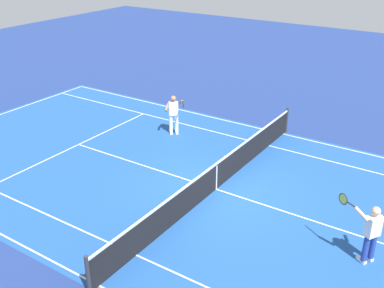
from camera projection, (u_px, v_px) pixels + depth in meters
The scene contains 7 objects.
ground_plane at pixel (216, 189), 15.29m from camera, with size 60.00×60.00×0.00m, color navy.
court_slab at pixel (216, 189), 15.28m from camera, with size 24.20×11.40×0.00m, color #1E4C93.
court_line_markings at pixel (216, 189), 15.28m from camera, with size 23.85×11.05×0.01m.
tennis_net at pixel (216, 176), 15.08m from camera, with size 0.10×11.70×1.08m.
tennis_player_near at pixel (174, 113), 19.14m from camera, with size 1.09×0.73×1.70m.
tennis_player_far at pixel (371, 231), 11.58m from camera, with size 1.19×0.75×1.70m.
tennis_ball at pixel (179, 177), 15.95m from camera, with size 0.07×0.07×0.07m, color #CCE01E.
Camera 1 is at (-6.65, 11.49, 7.76)m, focal length 43.23 mm.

